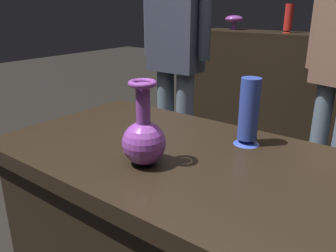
# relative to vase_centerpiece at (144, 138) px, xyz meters

# --- Properties ---
(vase_centerpiece) EXTENTS (0.12, 0.12, 0.23)m
(vase_centerpiece) POSITION_rel_vase_centerpiece_xyz_m (0.00, 0.00, 0.00)
(vase_centerpiece) COLOR #7A388E
(vase_centerpiece) RESTS_ON display_plinth
(vase_tall_behind) EXTENTS (0.08, 0.08, 0.21)m
(vase_tall_behind) POSITION_rel_vase_centerpiece_xyz_m (0.16, 0.30, 0.02)
(vase_tall_behind) COLOR #2D429E
(vase_tall_behind) RESTS_ON display_plinth
(shelf_vase_left) EXTENTS (0.08, 0.08, 0.23)m
(shelf_vase_left) POSITION_rel_vase_centerpiece_xyz_m (-0.45, 2.34, 0.23)
(shelf_vase_left) COLOR red
(shelf_vase_left) RESTS_ON back_display_shelf
(shelf_vase_far_left) EXTENTS (0.17, 0.17, 0.13)m
(shelf_vase_far_left) POSITION_rel_vase_centerpiece_xyz_m (-0.97, 2.39, 0.21)
(shelf_vase_far_left) COLOR #7A388E
(shelf_vase_far_left) RESTS_ON back_display_shelf
(visitor_near_left) EXTENTS (0.47, 0.19, 1.67)m
(visitor_near_left) POSITION_rel_vase_centerpiece_xyz_m (-0.68, 1.07, 0.11)
(visitor_near_left) COLOR slate
(visitor_near_left) RESTS_ON ground_plane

